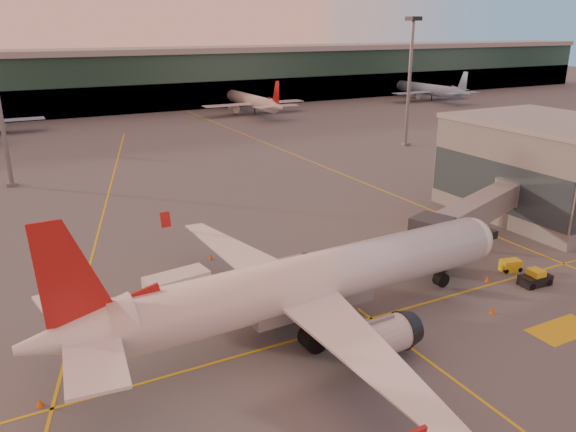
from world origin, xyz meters
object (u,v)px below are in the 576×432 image
catering_truck (179,293)px  pushback_tug (535,279)px  gpu_cart (510,266)px  main_airplane (306,284)px

catering_truck → pushback_tug: 34.04m
catering_truck → pushback_tug: (32.54, -9.83, -1.71)m
gpu_cart → main_airplane: bearing=-165.6°
main_airplane → pushback_tug: (23.95, -3.08, -3.52)m
main_airplane → gpu_cart: bearing=-1.3°
gpu_cart → pushback_tug: bearing=-84.4°
pushback_tug → catering_truck: bearing=167.0°
catering_truck → pushback_tug: bearing=-24.2°
main_airplane → pushback_tug: size_ratio=13.36×
gpu_cart → pushback_tug: size_ratio=0.72×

